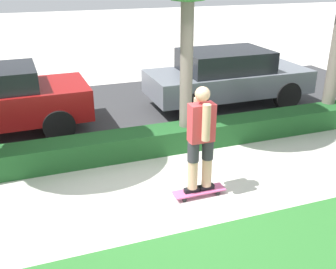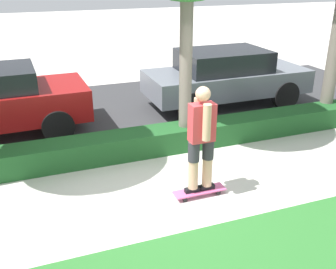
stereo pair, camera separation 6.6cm
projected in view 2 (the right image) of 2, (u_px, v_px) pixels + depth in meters
The scene contains 6 objects.
ground_plane at pixel (172, 194), 6.33m from camera, with size 60.00×60.00×0.00m, color beige.
street_asphalt at pixel (112, 111), 9.95m from camera, with size 16.11×5.00×0.01m.
hedge_row at pixel (142, 143), 7.62m from camera, with size 16.11×0.60×0.46m.
skateboard at pixel (200, 191), 6.26m from camera, with size 0.85×0.24×0.09m.
skater_person at pixel (201, 138), 5.89m from camera, with size 0.50×0.44×1.71m.
parked_car_middle at pixel (225, 76), 10.11m from camera, with size 4.16×1.79×1.46m.
Camera 2 is at (-1.97, -5.08, 3.36)m, focal length 42.00 mm.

